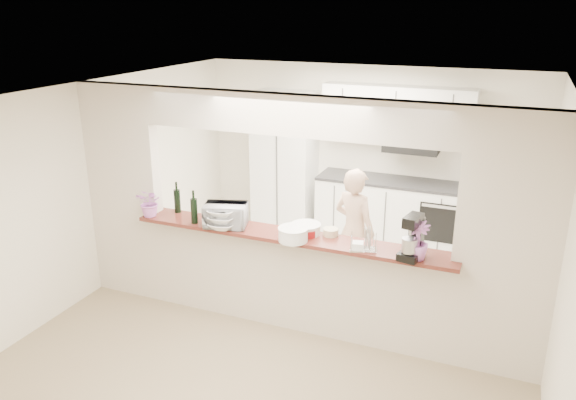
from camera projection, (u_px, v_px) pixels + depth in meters
The scene contains 19 objects.
floor at pixel (291, 325), 6.09m from camera, with size 6.00×6.00×0.00m, color tan.
tile_overlay at pixel (335, 267), 7.45m from camera, with size 5.00×2.90×0.01m, color silver.
partition at pixel (291, 196), 5.61m from camera, with size 5.00×0.15×2.50m.
bar_counter at pixel (291, 278), 5.90m from camera, with size 3.40×0.38×1.09m.
kitchen_cabinets at pixel (349, 172), 8.22m from camera, with size 3.15×0.62×2.25m.
refrigerator at pixel (510, 201), 7.39m from camera, with size 0.75×0.70×1.70m, color #A4A3A8.
flower_left at pixel (150, 202), 6.13m from camera, with size 0.29×0.25×0.32m, color pink.
wine_bottle_a at pixel (194, 210), 5.94m from camera, with size 0.07×0.07×0.36m.
wine_bottle_b at pixel (177, 201), 6.26m from camera, with size 0.07×0.07×0.35m.
toaster_oven at pixel (225, 215), 5.86m from camera, with size 0.44×0.30×0.24m, color #B8B8BE.
serving_bowls at pixel (222, 219), 5.81m from camera, with size 0.29×0.29×0.21m, color white.
plate_stack_a at pixel (293, 234), 5.51m from camera, with size 0.30×0.30×0.14m.
plate_stack_b at pixel (306, 229), 5.69m from camera, with size 0.30×0.30×0.11m.
red_bowl at pixel (308, 233), 5.63m from camera, with size 0.16×0.16×0.07m, color maroon.
tan_bowl at pixel (331, 232), 5.65m from camera, with size 0.16×0.16×0.07m, color tan.
utensil_caddy at pixel (364, 241), 5.29m from camera, with size 0.28×0.20×0.23m.
stand_mixer at pixel (413, 239), 5.11m from camera, with size 0.23×0.31×0.42m.
flower_right at pixel (418, 240), 5.08m from camera, with size 0.20×0.20×0.36m, color #C96DCB.
person at pixel (354, 231), 6.63m from camera, with size 0.56×0.36×1.52m, color tan.
Camera 1 is at (1.99, -4.92, 3.28)m, focal length 35.00 mm.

